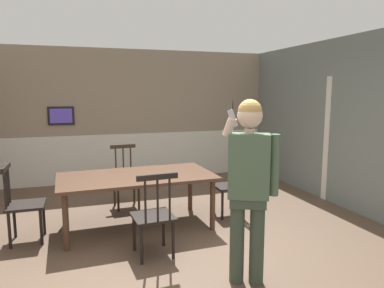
{
  "coord_description": "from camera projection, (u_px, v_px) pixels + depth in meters",
  "views": [
    {
      "loc": [
        -1.11,
        -3.77,
        1.84
      ],
      "look_at": [
        0.02,
        -0.35,
        1.31
      ],
      "focal_mm": 33.06,
      "sensor_mm": 36.0,
      "label": 1
    }
  ],
  "objects": [
    {
      "name": "chair_at_table_head",
      "position": [
        154.0,
        215.0,
        3.94
      ],
      "size": [
        0.48,
        0.48,
        0.99
      ],
      "rotation": [
        0.0,
        0.0,
        0.07
      ],
      "color": "black",
      "rests_on": "ground_plane"
    },
    {
      "name": "chair_by_doorway",
      "position": [
        126.0,
        178.0,
        5.67
      ],
      "size": [
        0.44,
        0.44,
        1.0
      ],
      "rotation": [
        0.0,
        0.0,
        3.21
      ],
      "color": "#2D2319",
      "rests_on": "ground_plane"
    },
    {
      "name": "room_back_partition",
      "position": [
        132.0,
        118.0,
        7.37
      ],
      "size": [
        5.95,
        0.17,
        2.71
      ],
      "color": "gray",
      "rests_on": "ground_plane"
    },
    {
      "name": "chair_near_window",
      "position": [
        231.0,
        184.0,
        5.28
      ],
      "size": [
        0.41,
        0.41,
        1.02
      ],
      "rotation": [
        0.0,
        0.0,
        1.56
      ],
      "color": "black",
      "rests_on": "ground_plane"
    },
    {
      "name": "ground_plane",
      "position": [
        181.0,
        250.0,
        4.16
      ],
      "size": [
        7.97,
        7.97,
        0.0
      ],
      "primitive_type": "plane",
      "color": "brown"
    },
    {
      "name": "person_figure",
      "position": [
        249.0,
        179.0,
        3.31
      ],
      "size": [
        0.5,
        0.35,
        1.78
      ],
      "rotation": [
        0.0,
        0.0,
        2.69
      ],
      "color": "#3A493A",
      "rests_on": "ground_plane"
    },
    {
      "name": "chair_opposite_corner",
      "position": [
        23.0,
        204.0,
        4.33
      ],
      "size": [
        0.44,
        0.44,
        0.97
      ],
      "rotation": [
        0.0,
        0.0,
        4.7
      ],
      "color": "black",
      "rests_on": "ground_plane"
    },
    {
      "name": "dining_table",
      "position": [
        137.0,
        180.0,
        4.78
      ],
      "size": [
        2.09,
        1.16,
        0.73
      ],
      "rotation": [
        0.0,
        0.0,
        0.03
      ],
      "color": "#4C3323",
      "rests_on": "ground_plane"
    }
  ]
}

